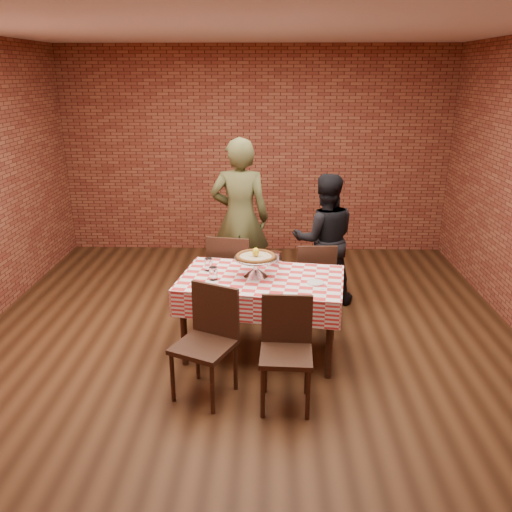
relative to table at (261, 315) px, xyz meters
The scene contains 19 objects.
ground 0.42m from the table, 142.43° to the left, with size 6.00×6.00×0.00m, color black.
back_wall 3.29m from the table, 92.65° to the left, with size 5.50×5.50×0.00m, color maroon.
table is the anchor object (origin of this frame).
tablecloth 0.26m from the table, ahead, with size 1.49×0.91×0.25m, color red, non-canonical shape.
pizza_stand 0.48m from the table, 149.04° to the left, with size 0.40×0.40×0.18m, color silver, non-canonical shape.
pizza 0.57m from the table, 149.04° to the left, with size 0.36×0.36×0.03m, color beige.
lemon 0.62m from the table, 149.04° to the left, with size 0.06×0.06×0.08m, color yellow.
water_glass_left 0.62m from the table, behind, with size 0.08×0.08×0.12m, color white.
water_glass_right 0.69m from the table, 162.13° to the left, with size 0.08×0.08×0.12m, color white.
side_plate 0.63m from the table, 15.08° to the right, with size 0.15×0.15×0.01m, color white.
sweetener_packet_a 0.70m from the table, 25.64° to the right, with size 0.05×0.04×0.01m, color white.
sweetener_packet_b 0.73m from the table, 17.52° to the right, with size 0.05×0.04×0.01m, color white.
condiment_caddy 0.55m from the table, 66.07° to the left, with size 0.11×0.09×0.15m, color silver.
chair_near_left 0.87m from the table, 121.30° to the right, with size 0.43×0.43×0.91m, color #351F15, non-canonical shape.
chair_near_right 0.89m from the table, 76.52° to the right, with size 0.40×0.40×0.88m, color #351F15, non-canonical shape.
chair_far_left 0.90m from the table, 111.25° to the left, with size 0.45×0.45×0.94m, color #351F15, non-canonical shape.
chair_far_right 0.92m from the table, 53.66° to the left, with size 0.40×0.40×0.88m, color #351F15, non-canonical shape.
diner_olive 1.55m from the table, 101.00° to the left, with size 0.68×0.44×1.86m, color #4D4F2A.
diner_black 1.44m from the table, 60.42° to the left, with size 0.73×0.57×1.49m, color black.
Camera 1 is at (0.22, -4.58, 2.53)m, focal length 36.99 mm.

